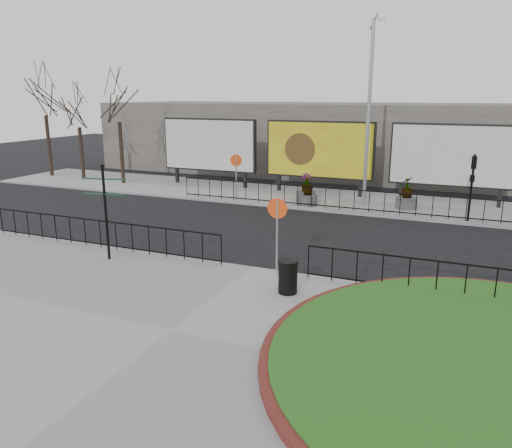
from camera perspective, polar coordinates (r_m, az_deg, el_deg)
The scene contains 22 objects.
ground at distance 16.62m, azimuth -0.38°, elevation -5.27°, with size 90.00×90.00×0.00m, color black.
pavement_near at distance 12.54m, azimuth -9.67°, elevation -12.13°, with size 30.00×10.00×0.12m, color gray.
pavement_far at distance 27.64m, azimuth 9.52°, elevation 2.76°, with size 44.00×6.00×0.12m, color gray.
railing_near_left at distance 19.26m, azimuth -17.38°, elevation -1.06°, with size 10.00×0.10×1.10m, color black, non-canonical shape.
railing_near_right at distance 14.91m, azimuth 22.85°, elevation -6.12°, with size 9.00×0.10×1.10m, color black, non-canonical shape.
railing_far at distance 24.72m, azimuth 10.35°, elevation 2.76°, with size 18.00×0.10×1.10m, color black, non-canonical shape.
speed_sign_far at distance 26.52m, azimuth -2.28°, elevation 6.52°, with size 0.64×0.07×2.47m.
speed_sign_near at distance 15.35m, azimuth 2.45°, elevation 0.51°, with size 0.64×0.07×2.47m.
billboard_left at distance 31.17m, azimuth -5.37°, elevation 8.95°, with size 6.20×0.31×4.10m.
billboard_mid at distance 28.55m, azimuth 7.25°, elevation 8.38°, with size 6.20×0.31×4.10m.
billboard_right at distance 27.50m, azimuth 21.53°, elevation 7.25°, with size 6.20×0.31×4.10m.
lamp_post at distance 25.79m, azimuth 12.77°, elevation 12.45°, with size 0.74×0.18×9.23m.
signal_pole_a at distance 23.96m, azimuth 23.50°, elevation 4.88°, with size 0.22×0.26×3.00m.
tree_left at distance 32.86m, azimuth -15.29°, elevation 10.59°, with size 2.00×2.00×7.00m, color #2D2119, non-canonical shape.
tree_mid at distance 35.37m, azimuth -19.49°, elevation 9.88°, with size 2.00×2.00×6.20m, color #2D2119, non-canonical shape.
tree_far at distance 37.55m, azimuth -22.83°, elevation 10.80°, with size 2.00×2.00×7.50m, color #2D2119, non-canonical shape.
building_backdrop at distance 37.01m, azimuth 13.41°, elevation 9.36°, with size 40.00×10.00×5.00m, color #69645C.
fingerpost_sign at distance 17.56m, azimuth -16.87°, elevation 2.34°, with size 1.54×0.57×3.30m.
litter_bin at distance 14.34m, azimuth 3.66°, elevation -6.01°, with size 0.59×0.59×0.98m.
planter_a at distance 26.58m, azimuth 5.70°, elevation 3.66°, with size 1.04×1.04×1.50m.
planter_b at distance 25.72m, azimuth 5.92°, elevation 3.35°, with size 1.01×1.01×1.52m.
planter_c at distance 25.96m, azimuth 16.85°, elevation 3.00°, with size 1.03×1.03×1.59m.
Camera 1 is at (6.19, -14.35, 5.67)m, focal length 35.00 mm.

